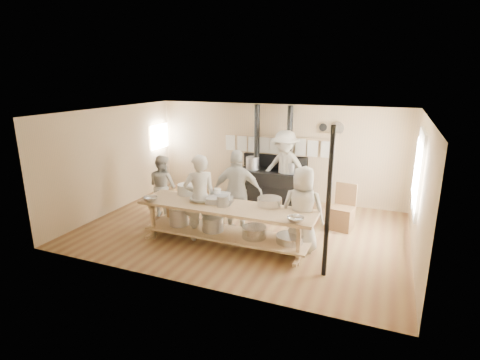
% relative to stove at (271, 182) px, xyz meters
% --- Properties ---
extents(ground, '(7.00, 7.00, 0.00)m').
position_rel_stove_xyz_m(ground, '(0.01, -2.12, -0.52)').
color(ground, brown).
rests_on(ground, ground).
extents(room_shell, '(7.00, 7.00, 7.00)m').
position_rel_stove_xyz_m(room_shell, '(0.01, -2.12, 1.10)').
color(room_shell, tan).
rests_on(room_shell, ground).
extents(window_right, '(0.09, 1.50, 1.65)m').
position_rel_stove_xyz_m(window_right, '(3.48, -1.52, 0.98)').
color(window_right, beige).
rests_on(window_right, ground).
extents(left_opening, '(0.00, 0.90, 0.90)m').
position_rel_stove_xyz_m(left_opening, '(-3.44, -0.12, 1.08)').
color(left_opening, white).
rests_on(left_opening, ground).
extents(stove, '(1.90, 0.75, 2.60)m').
position_rel_stove_xyz_m(stove, '(0.00, 0.00, 0.00)').
color(stove, black).
rests_on(stove, ground).
extents(towel_rail, '(3.00, 0.04, 0.47)m').
position_rel_stove_xyz_m(towel_rail, '(0.01, 0.28, 1.03)').
color(towel_rail, tan).
rests_on(towel_rail, ground).
extents(back_wall_shelf, '(0.63, 0.14, 0.32)m').
position_rel_stove_xyz_m(back_wall_shelf, '(1.47, 0.32, 1.48)').
color(back_wall_shelf, tan).
rests_on(back_wall_shelf, ground).
extents(prep_table, '(3.60, 0.90, 0.85)m').
position_rel_stove_xyz_m(prep_table, '(-0.00, -3.02, -0.00)').
color(prep_table, tan).
rests_on(prep_table, ground).
extents(support_post, '(0.08, 0.08, 2.60)m').
position_rel_stove_xyz_m(support_post, '(2.06, -3.47, 0.78)').
color(support_post, black).
rests_on(support_post, ground).
extents(cook_far_left, '(0.79, 0.76, 1.83)m').
position_rel_stove_xyz_m(cook_far_left, '(-0.62, -2.95, 0.39)').
color(cook_far_left, beige).
rests_on(cook_far_left, ground).
extents(cook_left, '(0.87, 0.76, 1.51)m').
position_rel_stove_xyz_m(cook_left, '(-2.10, -2.07, 0.24)').
color(cook_left, beige).
rests_on(cook_left, ground).
extents(cook_center, '(0.87, 0.60, 1.70)m').
position_rel_stove_xyz_m(cook_center, '(1.46, -2.68, 0.33)').
color(cook_center, beige).
rests_on(cook_center, ground).
extents(cook_right, '(1.15, 0.65, 1.84)m').
position_rel_stove_xyz_m(cook_right, '(-0.03, -2.32, 0.40)').
color(cook_right, beige).
rests_on(cook_right, ground).
extents(cook_by_window, '(1.42, 1.02, 1.99)m').
position_rel_stove_xyz_m(cook_by_window, '(0.41, -0.17, 0.47)').
color(cook_by_window, beige).
rests_on(cook_by_window, ground).
extents(chair, '(0.55, 0.55, 1.02)m').
position_rel_stove_xyz_m(chair, '(2.06, -1.26, -0.22)').
color(chair, brown).
rests_on(chair, ground).
extents(bowl_white_a, '(0.42, 0.42, 0.10)m').
position_rel_stove_xyz_m(bowl_white_a, '(-0.57, -3.00, 0.38)').
color(bowl_white_a, silver).
rests_on(bowl_white_a, prep_table).
extents(bowl_steel_a, '(0.40, 0.40, 0.09)m').
position_rel_stove_xyz_m(bowl_steel_a, '(-1.54, -3.35, 0.37)').
color(bowl_steel_a, silver).
rests_on(bowl_steel_a, prep_table).
extents(bowl_white_b, '(0.48, 0.48, 0.11)m').
position_rel_stove_xyz_m(bowl_white_b, '(-0.29, -2.69, 0.38)').
color(bowl_white_b, silver).
rests_on(bowl_white_b, prep_table).
extents(bowl_steel_b, '(0.39, 0.39, 0.09)m').
position_rel_stove_xyz_m(bowl_steel_b, '(1.49, -3.35, 0.38)').
color(bowl_steel_b, silver).
rests_on(bowl_steel_b, prep_table).
extents(roasting_pan, '(0.56, 0.43, 0.11)m').
position_rel_stove_xyz_m(roasting_pan, '(-0.19, -2.91, 0.39)').
color(roasting_pan, '#B2B2B7').
rests_on(roasting_pan, prep_table).
extents(mixing_bowl_large, '(0.59, 0.59, 0.16)m').
position_rel_stove_xyz_m(mixing_bowl_large, '(0.80, -2.69, 0.41)').
color(mixing_bowl_large, silver).
rests_on(mixing_bowl_large, prep_table).
extents(bucket_galv, '(0.26, 0.26, 0.22)m').
position_rel_stove_xyz_m(bucket_galv, '(-0.04, -3.07, 0.44)').
color(bucket_galv, gray).
rests_on(bucket_galv, prep_table).
extents(deep_bowl_enamel, '(0.48, 0.48, 0.23)m').
position_rel_stove_xyz_m(deep_bowl_enamel, '(-1.09, -2.69, 0.44)').
color(deep_bowl_enamel, silver).
rests_on(deep_bowl_enamel, prep_table).
extents(pitcher, '(0.15, 0.15, 0.22)m').
position_rel_stove_xyz_m(pitcher, '(-0.34, -2.69, 0.44)').
color(pitcher, silver).
rests_on(pitcher, prep_table).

